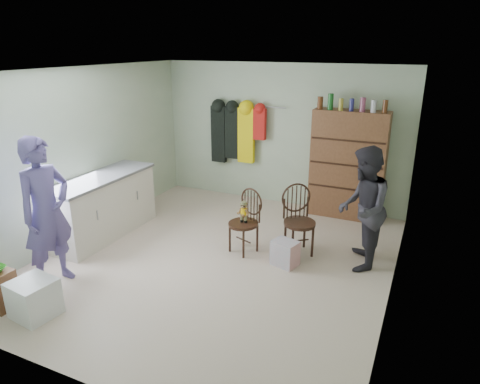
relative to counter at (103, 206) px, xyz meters
The scene contains 11 objects.
ground_plane 2.01m from the counter, ahead, with size 5.00×5.00×0.00m, color beige.
room_walls 2.30m from the counter, 15.25° to the left, with size 5.00×5.00×5.00m.
counter is the anchor object (origin of this frame).
plastic_tub 2.10m from the counter, 69.30° to the right, with size 0.44×0.41×0.41m, color white.
chair_front 2.23m from the counter, 10.40° to the left, with size 0.52×0.52×0.91m.
chair_far 2.95m from the counter, 13.36° to the left, with size 0.61×0.61×0.98m.
striped_bag 2.87m from the counter, ahead, with size 0.33×0.25×0.34m, color #E57472.
person_left 1.47m from the counter, 73.65° to the right, with size 0.67×0.44×1.84m, color #5C5093.
person_right 3.80m from the counter, ahead, with size 0.79×0.61×1.62m, color #2D2B33.
dresser 3.96m from the counter, 35.69° to the left, with size 1.20×0.39×2.06m.
coat_rack 2.74m from the counter, 64.76° to the left, with size 1.42×0.12×1.09m.
Camera 1 is at (2.46, -4.64, 2.81)m, focal length 32.00 mm.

